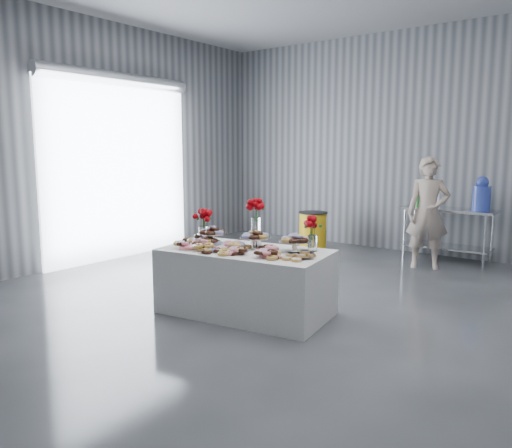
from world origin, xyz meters
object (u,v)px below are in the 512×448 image
at_px(display_table, 245,282).
at_px(trash_barrel, 313,230).
at_px(person, 428,213).
at_px(water_jug, 481,195).
at_px(prep_table, 448,225).

relative_size(display_table, trash_barrel, 2.69).
height_order(display_table, trash_barrel, display_table).
bearing_deg(person, display_table, -127.02).
height_order(display_table, person, person).
distance_m(water_jug, person, 0.97).
distance_m(prep_table, water_jug, 0.73).
relative_size(display_table, prep_table, 1.27).
bearing_deg(prep_table, person, -99.31).
height_order(person, trash_barrel, person).
xyz_separation_m(prep_table, water_jug, (0.50, -0.00, 0.53)).
xyz_separation_m(water_jug, person, (-0.61, -0.70, -0.26)).
xyz_separation_m(prep_table, person, (-0.11, -0.70, 0.27)).
height_order(display_table, prep_table, prep_table).
relative_size(prep_table, person, 0.85).
relative_size(display_table, person, 1.07).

